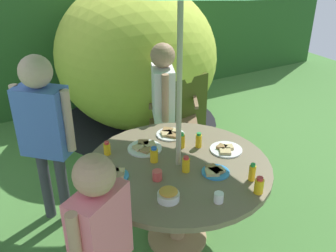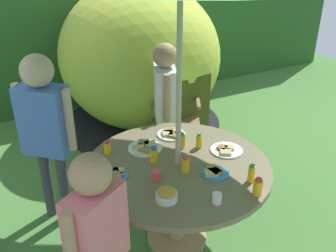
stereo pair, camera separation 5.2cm
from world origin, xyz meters
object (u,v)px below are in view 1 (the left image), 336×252
dome_tent (136,57)px  child_in_white_shirt (163,93)px  plate_near_right (115,175)px  juice_bottle_far_right (259,186)px  garden_table (178,177)px  juice_bottle_mid_right (181,141)px  plate_far_left (226,149)px  juice_bottle_back_edge (252,172)px  plate_front_edge (145,147)px  plate_center_back (215,171)px  child_in_blue_shirt (44,122)px  juice_bottle_mid_left (199,140)px  juice_bottle_spot_a (186,164)px  plate_center_front (170,134)px  snack_bowl (168,195)px  wooden_chair (173,104)px  cup_near (219,198)px  juice_bottle_near_left (154,155)px  cup_far (157,175)px  juice_bottle_spot_b (107,148)px  child_in_pink_shirt (100,230)px

dome_tent → child_in_white_shirt: dome_tent is taller
dome_tent → plate_near_right: (-1.06, -1.96, -0.15)m
child_in_white_shirt → juice_bottle_far_right: size_ratio=11.29×
garden_table → juice_bottle_mid_right: size_ratio=10.92×
plate_far_left → juice_bottle_back_edge: juice_bottle_back_edge is taller
plate_front_edge → plate_center_back: 0.59m
juice_bottle_mid_right → child_in_blue_shirt: bearing=149.9°
child_in_blue_shirt → juice_bottle_back_edge: child_in_blue_shirt is taller
juice_bottle_far_right → juice_bottle_mid_left: juice_bottle_mid_left is taller
child_in_blue_shirt → juice_bottle_back_edge: (1.07, -1.11, -0.15)m
child_in_white_shirt → juice_bottle_spot_a: bearing=2.2°
juice_bottle_mid_left → juice_bottle_spot_a: 0.35m
child_in_white_shirt → plate_center_front: 0.58m
child_in_white_shirt → snack_bowl: (-0.63, -1.24, -0.10)m
snack_bowl → juice_bottle_back_edge: (0.58, -0.08, 0.02)m
wooden_chair → child_in_white_shirt: child_in_white_shirt is taller
plate_center_back → plate_center_front: (0.00, 0.62, -0.00)m
juice_bottle_mid_left → juice_bottle_back_edge: (0.07, -0.53, 0.00)m
plate_far_left → juice_bottle_spot_a: 0.42m
juice_bottle_far_right → cup_near: size_ratio=1.78×
juice_bottle_near_left → child_in_white_shirt: bearing=57.9°
plate_front_edge → juice_bottle_mid_left: (0.37, -0.17, 0.04)m
dome_tent → cup_far: dome_tent is taller
child_in_blue_shirt → cup_far: child_in_blue_shirt is taller
garden_table → plate_front_edge: (-0.11, 0.31, 0.12)m
child_in_white_shirt → dome_tent: bearing=-169.8°
juice_bottle_mid_right → juice_bottle_spot_a: size_ratio=1.03×
plate_near_right → juice_bottle_spot_b: (0.06, 0.30, 0.03)m
garden_table → juice_bottle_back_edge: bearing=-50.9°
plate_front_edge → juice_bottle_spot_a: juice_bottle_spot_a is taller
plate_center_back → child_in_pink_shirt: bearing=-164.4°
snack_bowl → plate_front_edge: (0.14, 0.62, -0.03)m
juice_bottle_mid_left → cup_far: (-0.47, -0.23, -0.02)m
snack_bowl → juice_bottle_far_right: (0.53, -0.21, 0.02)m
juice_bottle_near_left → juice_bottle_far_right: (0.41, -0.64, -0.00)m
juice_bottle_spot_a → cup_far: (-0.22, 0.01, -0.02)m
child_in_pink_shirt → plate_front_edge: size_ratio=4.76×
juice_bottle_mid_left → juice_bottle_back_edge: bearing=-82.7°
plate_center_back → cup_near: 0.31m
snack_bowl → plate_near_right: size_ratio=0.74×
plate_far_left → cup_near: (-0.41, -0.47, 0.02)m
juice_bottle_far_right → cup_far: 0.65m
plate_center_front → juice_bottle_near_left: juice_bottle_near_left is taller
juice_bottle_near_left → juice_bottle_spot_a: size_ratio=1.00×
plate_near_right → cup_near: size_ratio=2.85×
plate_center_back → child_in_white_shirt: bearing=79.4°
plate_near_right → juice_bottle_far_right: 0.94m
juice_bottle_mid_left → juice_bottle_spot_b: 0.69m
plate_center_back → juice_bottle_mid_left: juice_bottle_mid_left is taller
dome_tent → juice_bottle_back_edge: 2.45m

